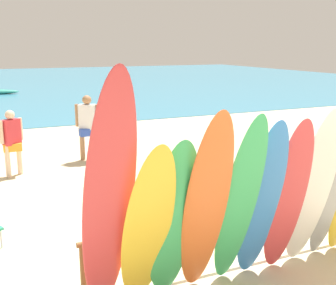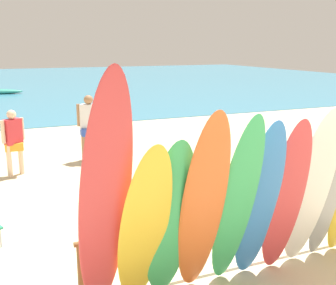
{
  "view_description": "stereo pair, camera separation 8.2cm",
  "coord_description": "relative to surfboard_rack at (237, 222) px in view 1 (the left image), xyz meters",
  "views": [
    {
      "loc": [
        -2.93,
        -4.39,
        2.87
      ],
      "look_at": [
        0.0,
        2.28,
        1.18
      ],
      "focal_mm": 45.11,
      "sensor_mm": 36.0,
      "label": 1
    },
    {
      "loc": [
        -2.86,
        -4.42,
        2.87
      ],
      "look_at": [
        0.0,
        2.28,
        1.18
      ],
      "focal_mm": 45.11,
      "sensor_mm": 36.0,
      "label": 2
    }
  ],
  "objects": [
    {
      "name": "surfboard_yellow_1",
      "position": [
        -1.48,
        -0.55,
        0.41
      ],
      "size": [
        0.62,
        0.75,
        1.98
      ],
      "primitive_type": "ellipsoid",
      "rotation": [
        0.32,
        0.0,
        0.08
      ],
      "color": "yellow",
      "rests_on": "ground"
    },
    {
      "name": "beachgoer_by_water",
      "position": [
        -0.59,
        5.91,
        0.37
      ],
      "size": [
        0.56,
        0.39,
        1.66
      ],
      "rotation": [
        0.0,
        0.0,
        2.62
      ],
      "color": "#9E704C",
      "rests_on": "ground"
    },
    {
      "name": "surfboard_orange_3",
      "position": [
        -0.82,
        -0.61,
        0.56
      ],
      "size": [
        0.58,
        0.86,
        2.28
      ],
      "primitive_type": "ellipsoid",
      "rotation": [
        0.31,
        0.0,
        -0.09
      ],
      "color": "orange",
      "rests_on": "ground"
    },
    {
      "name": "beachgoer_midbeach",
      "position": [
        -2.44,
        5.29,
        0.28
      ],
      "size": [
        0.5,
        0.35,
        1.49
      ],
      "rotation": [
        0.0,
        0.0,
        0.53
      ],
      "color": "beige",
      "rests_on": "ground"
    },
    {
      "name": "surfboard_rack",
      "position": [
        0.0,
        0.0,
        0.0
      ],
      "size": [
        4.25,
        0.07,
        0.71
      ],
      "color": "brown",
      "rests_on": "ground"
    },
    {
      "name": "ocean_water",
      "position": [
        0.0,
        30.8,
        -0.57
      ],
      "size": [
        60.0,
        40.0,
        0.02
      ],
      "primitive_type": "cube",
      "color": "teal",
      "rests_on": "ground"
    },
    {
      "name": "surfboard_red_6",
      "position": [
        0.37,
        -0.52,
        0.46
      ],
      "size": [
        0.56,
        0.61,
        2.08
      ],
      "primitive_type": "ellipsoid",
      "rotation": [
        0.24,
        0.0,
        -0.07
      ],
      "color": "#D13D42",
      "rests_on": "ground"
    },
    {
      "name": "ground",
      "position": [
        0.0,
        14.0,
        -0.58
      ],
      "size": [
        60.0,
        60.0,
        0.0
      ],
      "primitive_type": "plane",
      "color": "beige"
    },
    {
      "name": "surfboard_green_4",
      "position": [
        -0.38,
        -0.59,
        0.53
      ],
      "size": [
        0.49,
        0.8,
        2.21
      ],
      "primitive_type": "ellipsoid",
      "rotation": [
        0.32,
        0.0,
        -0.04
      ],
      "color": "#38B266",
      "rests_on": "ground"
    },
    {
      "name": "surfboard_white_7",
      "position": [
        0.76,
        -0.52,
        0.52
      ],
      "size": [
        0.61,
        0.71,
        2.19
      ],
      "primitive_type": "ellipsoid",
      "rotation": [
        0.27,
        0.0,
        -0.06
      ],
      "color": "white",
      "rests_on": "ground"
    },
    {
      "name": "surfboard_blue_5",
      "position": [
        -0.01,
        -0.52,
        0.47
      ],
      "size": [
        0.55,
        0.64,
        2.09
      ],
      "primitive_type": "ellipsoid",
      "rotation": [
        0.26,
        0.0,
        -0.03
      ],
      "color": "#337AD1",
      "rests_on": "ground"
    },
    {
      "name": "surfboard_green_2",
      "position": [
        -1.16,
        -0.49,
        0.4
      ],
      "size": [
        0.6,
        0.61,
        1.97
      ],
      "primitive_type": "ellipsoid",
      "rotation": [
        0.25,
        0.0,
        0.05
      ],
      "color": "#38B266",
      "rests_on": "ground"
    },
    {
      "name": "surfboard_red_0",
      "position": [
        -1.9,
        -0.59,
        0.79
      ],
      "size": [
        0.6,
        0.87,
        2.73
      ],
      "primitive_type": "ellipsoid",
      "rotation": [
        0.27,
        0.0,
        0.08
      ],
      "color": "#D13D42",
      "rests_on": "ground"
    }
  ]
}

